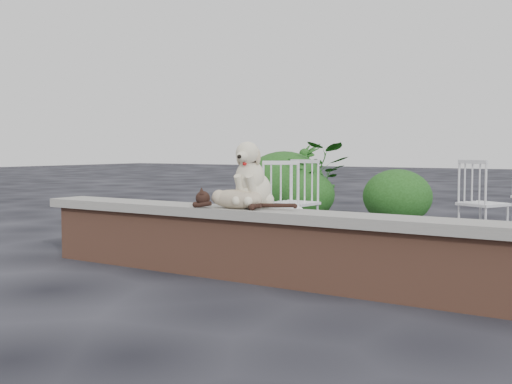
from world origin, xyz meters
The scene contains 11 objects.
ground centered at (0.00, 0.00, 0.00)m, with size 60.00×60.00×0.00m, color black.
brick_wall centered at (0.00, 0.00, 0.25)m, with size 6.00×0.30×0.50m, color brown.
capstone centered at (0.00, 0.00, 0.54)m, with size 6.20×0.40×0.08m, color slate.
dog centered at (-0.93, 0.08, 0.86)m, with size 0.36×0.47×0.55m, color beige, non-canonical shape.
cat centered at (-1.01, -0.07, 0.67)m, with size 1.03×0.25×0.17m, color tan, non-canonical shape.
chair_a centered at (-1.28, 1.15, 0.47)m, with size 0.56×0.56×0.94m, color white, non-canonical shape.
chair_c centered at (0.26, 2.93, 0.47)m, with size 0.56×0.56×0.94m, color white, non-canonical shape.
chair_b centered at (-1.54, 1.90, 0.47)m, with size 0.56×0.56×0.94m, color white, non-canonical shape.
potted_plant_a centered at (-2.68, 4.68, 0.58)m, with size 1.05×0.91×1.17m, color #1A3F12.
potted_plant_b centered at (-3.07, 5.03, 0.57)m, with size 0.64×0.64×1.15m, color #1A3F12.
shrubbery centered at (-2.69, 4.58, 0.43)m, with size 3.12×1.25×1.08m.
Camera 1 is at (1.81, -4.20, 1.06)m, focal length 43.65 mm.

